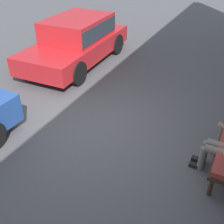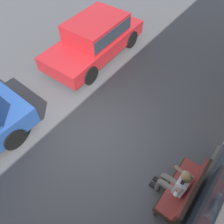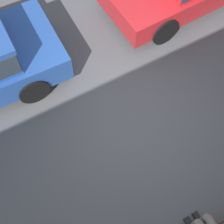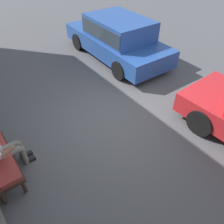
% 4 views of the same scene
% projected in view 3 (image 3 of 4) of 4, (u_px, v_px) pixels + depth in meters
% --- Properties ---
extents(ground_plane, '(60.00, 60.00, 0.00)m').
position_uv_depth(ground_plane, '(134.00, 118.00, 6.99)').
color(ground_plane, '#4C4C4F').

